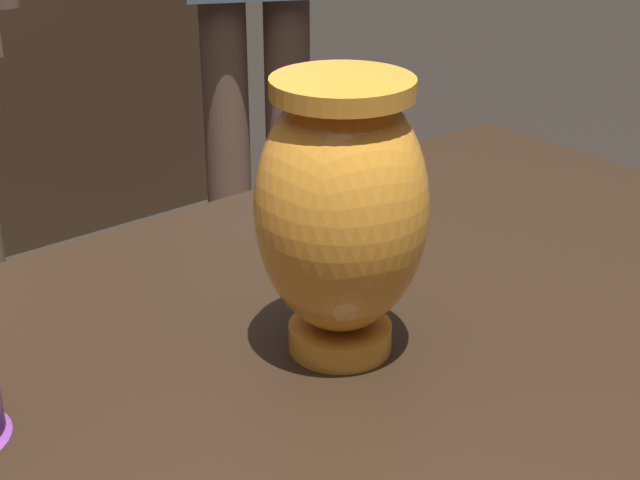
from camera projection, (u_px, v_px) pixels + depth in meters
vase_centerpiece at (341, 209)px, 0.76m from camera, size 0.14×0.14×0.23m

